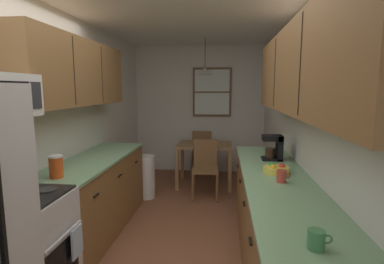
{
  "coord_description": "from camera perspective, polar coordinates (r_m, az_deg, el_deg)",
  "views": [
    {
      "loc": [
        0.5,
        -2.47,
        1.7
      ],
      "look_at": [
        0.11,
        1.16,
        1.17
      ],
      "focal_mm": 28.07,
      "sensor_mm": 36.0,
      "label": 1
    }
  ],
  "objects": [
    {
      "name": "stove_range",
      "position": [
        2.75,
        -29.56,
        -19.41
      ],
      "size": [
        0.66,
        0.63,
        1.1
      ],
      "color": "silver",
      "rests_on": "ground"
    },
    {
      "name": "upper_cabinets_left",
      "position": [
        3.61,
        -21.27,
        10.43
      ],
      "size": [
        0.33,
        2.07,
        0.72
      ],
      "color": "brown"
    },
    {
      "name": "dish_towel",
      "position": [
        2.68,
        -21.01,
        -18.89
      ],
      "size": [
        0.02,
        0.16,
        0.24
      ],
      "primitive_type": "cube",
      "color": "silver"
    },
    {
      "name": "trash_bin",
      "position": [
        4.79,
        -8.76,
        -8.42
      ],
      "size": [
        0.29,
        0.29,
        0.67
      ],
      "primitive_type": "cylinder",
      "color": "white",
      "rests_on": "ground"
    },
    {
      "name": "fruit_bowl",
      "position": [
        3.0,
        15.69,
        -6.82
      ],
      "size": [
        0.25,
        0.25,
        0.09
      ],
      "color": "#E5D14C",
      "rests_on": "counter_right"
    },
    {
      "name": "ground_plane",
      "position": [
        3.9,
        -1.98,
        -17.6
      ],
      "size": [
        12.0,
        12.0,
        0.0
      ],
      "primitive_type": "plane",
      "color": "brown"
    },
    {
      "name": "counter_right",
      "position": [
        2.87,
        16.26,
        -17.85
      ],
      "size": [
        0.64,
        3.29,
        0.9
      ],
      "color": "brown",
      "rests_on": "ground"
    },
    {
      "name": "mug_spare",
      "position": [
        2.72,
        16.66,
        -8.04
      ],
      "size": [
        0.12,
        0.08,
        0.11
      ],
      "color": "#BF3F33",
      "rests_on": "counter_right"
    },
    {
      "name": "dining_chair_near",
      "position": [
        4.74,
        2.53,
        -6.41
      ],
      "size": [
        0.42,
        0.42,
        0.9
      ],
      "color": "brown",
      "rests_on": "ground"
    },
    {
      "name": "wall_back",
      "position": [
        6.16,
        1.43,
        4.28
      ],
      "size": [
        4.4,
        0.1,
        2.55
      ],
      "primitive_type": "cube",
      "color": "silver",
      "rests_on": "ground"
    },
    {
      "name": "back_window",
      "position": [
        6.06,
        3.82,
        7.56
      ],
      "size": [
        0.77,
        0.05,
        0.97
      ],
      "color": "brown"
    },
    {
      "name": "pendant_light",
      "position": [
        5.17,
        2.49,
        11.51
      ],
      "size": [
        0.28,
        0.28,
        0.61
      ],
      "color": "black"
    },
    {
      "name": "upper_cabinets_right",
      "position": [
        2.58,
        20.85,
        11.04
      ],
      "size": [
        0.33,
        2.97,
        0.7
      ],
      "color": "brown"
    },
    {
      "name": "wall_left",
      "position": [
        3.96,
        -21.82,
        1.49
      ],
      "size": [
        0.1,
        9.0,
        2.55
      ],
      "primitive_type": "cube",
      "color": "silver",
      "rests_on": "ground"
    },
    {
      "name": "coffee_maker",
      "position": [
        3.51,
        15.43,
        -2.76
      ],
      "size": [
        0.22,
        0.18,
        0.28
      ],
      "color": "black",
      "rests_on": "counter_right"
    },
    {
      "name": "ceiling_slab",
      "position": [
        3.62,
        -2.2,
        22.47
      ],
      "size": [
        4.4,
        9.0,
        0.08
      ],
      "primitive_type": "cube",
      "color": "white"
    },
    {
      "name": "wall_right",
      "position": [
        3.6,
        19.7,
        0.99
      ],
      "size": [
        0.1,
        9.0,
        2.55
      ],
      "primitive_type": "cube",
      "color": "silver",
      "rests_on": "ground"
    },
    {
      "name": "storage_canister",
      "position": [
        2.99,
        -24.42,
        -6.0
      ],
      "size": [
        0.12,
        0.12,
        0.2
      ],
      "color": "#D84C19",
      "rests_on": "counter_left"
    },
    {
      "name": "mug_by_coffeemaker",
      "position": [
        1.71,
        22.55,
        -18.36
      ],
      "size": [
        0.12,
        0.09,
        0.1
      ],
      "color": "#3F7F4C",
      "rests_on": "counter_right"
    },
    {
      "name": "dining_chair_far",
      "position": [
        5.86,
        1.98,
        -3.57
      ],
      "size": [
        0.41,
        0.41,
        0.9
      ],
      "color": "brown",
      "rests_on": "ground"
    },
    {
      "name": "dining_table",
      "position": [
        5.28,
        2.4,
        -3.61
      ],
      "size": [
        0.94,
        0.73,
        0.74
      ],
      "color": "olive",
      "rests_on": "ground"
    },
    {
      "name": "table_serving_bowl",
      "position": [
        5.22,
        1.23,
        -2.03
      ],
      "size": [
        0.16,
        0.16,
        0.06
      ],
      "primitive_type": "cylinder",
      "color": "#E0D14C",
      "rests_on": "dining_table"
    },
    {
      "name": "counter_left",
      "position": [
        3.8,
        -17.88,
        -11.33
      ],
      "size": [
        0.64,
        1.99,
        0.9
      ],
      "color": "brown",
      "rests_on": "ground"
    }
  ]
}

